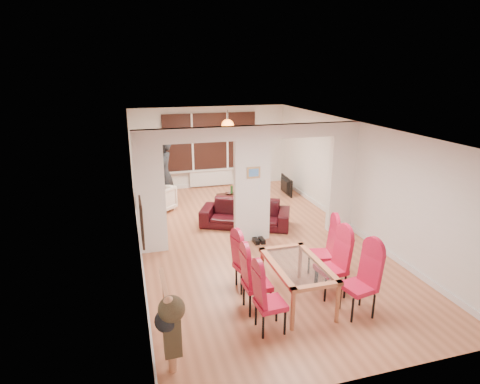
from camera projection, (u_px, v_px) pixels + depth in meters
name	position (u px, v px, depth m)	size (l,w,h in m)	color
floor	(252.00, 239.00, 9.20)	(5.00, 9.00, 0.01)	#BA6E4B
room_walls	(252.00, 185.00, 8.81)	(5.00, 9.00, 2.60)	silver
divider_wall	(252.00, 185.00, 8.81)	(5.00, 0.18, 2.60)	white
bay_window_blinds	(210.00, 141.00, 12.83)	(3.00, 0.08, 1.80)	black
radiator	(211.00, 178.00, 13.14)	(1.40, 0.08, 0.50)	white
pendant_light	(228.00, 126.00, 11.67)	(0.36, 0.36, 0.36)	orange
stair_newel	(167.00, 312.00, 5.50)	(0.40, 1.20, 1.10)	tan
wall_poster	(142.00, 222.00, 5.87)	(0.04, 0.52, 0.67)	gray
pillar_photo	(254.00, 173.00, 8.63)	(0.30, 0.03, 0.25)	#4C8CD8
dining_table	(297.00, 283.00, 6.65)	(0.84, 1.49, 0.70)	#B56742
dining_chair_la	(271.00, 299.00, 5.87)	(0.42, 0.42, 1.04)	#BF1336
dining_chair_lb	(257.00, 280.00, 6.37)	(0.42, 0.42, 1.05)	#BF1336
dining_chair_lc	(248.00, 262.00, 6.99)	(0.41, 0.41, 1.02)	#BF1336
dining_chair_ra	(358.00, 282.00, 6.25)	(0.45, 0.45, 1.13)	#BF1336
dining_chair_rb	(331.00, 265.00, 6.80)	(0.45, 0.45, 1.12)	#BF1336
dining_chair_rc	(323.00, 251.00, 7.35)	(0.44, 0.44, 1.10)	#BF1336
sofa	(245.00, 214.00, 9.88)	(2.16, 0.85, 0.63)	black
armchair	(157.00, 199.00, 10.86)	(0.78, 0.76, 0.71)	silver
person	(165.00, 173.00, 11.09)	(0.46, 0.70, 1.93)	black
television	(284.00, 185.00, 12.41)	(0.12, 0.93, 0.54)	black
coffee_table	(235.00, 198.00, 11.71)	(0.98, 0.49, 0.22)	#351712
bottle	(232.00, 190.00, 11.64)	(0.07, 0.07, 0.28)	#143F19
bowl	(229.00, 194.00, 11.67)	(0.23, 0.23, 0.06)	#351712
shoes	(259.00, 241.00, 8.98)	(0.24, 0.26, 0.10)	black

